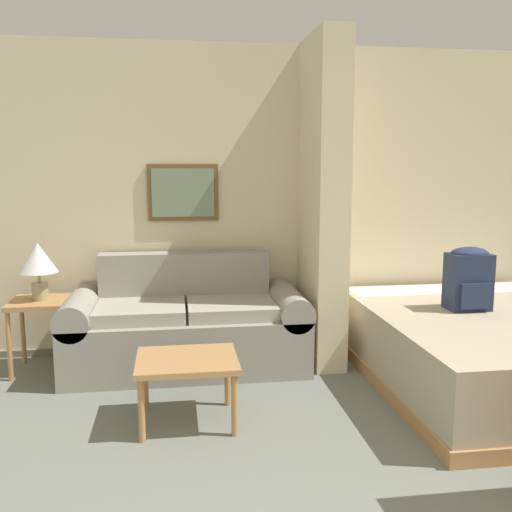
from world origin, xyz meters
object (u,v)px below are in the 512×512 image
at_px(couch, 186,326).
at_px(bed, 489,348).
at_px(coffee_table, 187,366).
at_px(table_lamp, 38,261).
at_px(backpack, 469,277).

relative_size(couch, bed, 0.87).
relative_size(couch, coffee_table, 3.05).
height_order(couch, coffee_table, couch).
distance_m(table_lamp, bed, 3.44).
distance_m(coffee_table, table_lamp, 1.63).
xyz_separation_m(couch, coffee_table, (-0.02, -1.03, 0.04)).
bearing_deg(backpack, bed, -50.72).
relative_size(coffee_table, table_lamp, 1.40).
height_order(coffee_table, bed, bed).
distance_m(coffee_table, backpack, 2.18).
xyz_separation_m(couch, backpack, (2.07, -0.57, 0.45)).
xyz_separation_m(couch, bed, (2.18, -0.70, -0.05)).
bearing_deg(table_lamp, couch, -3.00).
distance_m(couch, backpack, 2.19).
relative_size(table_lamp, backpack, 0.95).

